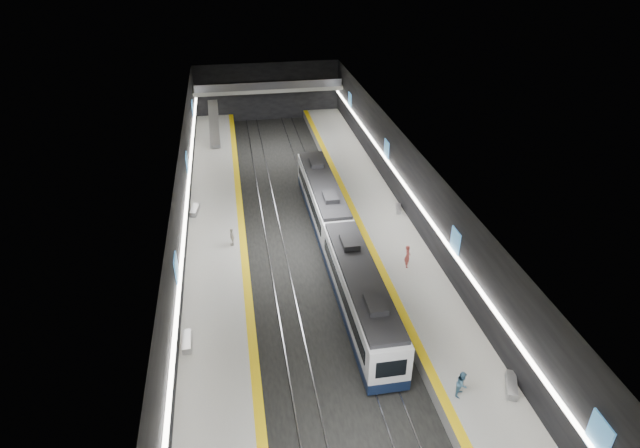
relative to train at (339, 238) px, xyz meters
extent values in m
plane|color=black|center=(-2.50, 2.20, -2.20)|extent=(70.00, 70.00, 0.00)
cube|color=beige|center=(-2.50, 2.20, 5.80)|extent=(20.00, 70.00, 0.04)
cube|color=black|center=(-12.50, 2.20, 1.80)|extent=(0.04, 70.00, 8.00)
cube|color=black|center=(7.50, 2.20, 1.80)|extent=(0.04, 70.00, 8.00)
cube|color=black|center=(-2.50, 37.20, 1.80)|extent=(20.00, 0.04, 8.00)
cube|color=slate|center=(-10.00, 2.20, -1.70)|extent=(5.00, 70.00, 1.00)
cube|color=#9B9B96|center=(-10.00, 2.20, -1.19)|extent=(5.00, 70.00, 0.02)
cube|color=yellow|center=(-7.80, 2.20, -1.18)|extent=(0.60, 70.00, 0.02)
cube|color=slate|center=(5.00, 2.20, -1.70)|extent=(5.00, 70.00, 1.00)
cube|color=#9B9B96|center=(5.00, 2.20, -1.19)|extent=(5.00, 70.00, 0.02)
cube|color=yellow|center=(2.80, 2.20, -1.18)|extent=(0.60, 70.00, 0.02)
cube|color=gray|center=(-5.72, 2.20, -2.14)|extent=(0.08, 70.00, 0.12)
cube|color=gray|center=(-4.28, 2.20, -2.14)|extent=(0.08, 70.00, 0.12)
cube|color=gray|center=(-0.72, 2.20, -2.14)|extent=(0.08, 70.00, 0.12)
cube|color=gray|center=(0.72, 2.20, -2.14)|extent=(0.08, 70.00, 0.12)
cube|color=#0E1A35|center=(0.00, -7.50, -1.45)|extent=(2.65, 15.00, 0.80)
cube|color=white|center=(0.00, -7.50, 0.20)|extent=(2.65, 15.00, 2.50)
cube|color=black|center=(0.00, -7.50, 1.60)|extent=(2.44, 14.25, 0.30)
cube|color=black|center=(0.00, -7.50, 0.25)|extent=(2.69, 13.20, 1.00)
cube|color=black|center=(0.00, -15.02, 0.15)|extent=(1.85, 0.05, 1.20)
cube|color=#0E1A35|center=(0.00, 7.50, -1.45)|extent=(2.65, 15.00, 0.80)
cube|color=white|center=(0.00, 7.50, 0.20)|extent=(2.65, 15.00, 2.50)
cube|color=black|center=(0.00, 7.50, 1.60)|extent=(2.44, 14.25, 0.30)
cube|color=black|center=(0.00, 7.50, 0.25)|extent=(2.69, 13.20, 1.00)
cube|color=black|center=(0.00, -0.02, 0.15)|extent=(1.85, 0.05, 1.20)
cube|color=#4085C1|center=(-12.42, -5.80, 2.30)|extent=(0.10, 1.50, 2.20)
cube|color=#4085C1|center=(-12.42, 12.20, 2.30)|extent=(0.10, 1.50, 2.20)
cube|color=#4085C1|center=(-12.42, 29.20, 2.30)|extent=(0.10, 1.50, 2.20)
cube|color=#4085C1|center=(7.42, -22.80, 2.30)|extent=(0.10, 1.50, 2.20)
cube|color=#4085C1|center=(7.42, -5.80, 2.30)|extent=(0.10, 1.50, 2.20)
cube|color=#4085C1|center=(7.42, 12.20, 2.30)|extent=(0.10, 1.50, 2.20)
cube|color=#4085C1|center=(7.42, 29.20, 2.30)|extent=(0.10, 1.50, 2.20)
cube|color=white|center=(-12.30, 2.20, 1.60)|extent=(0.25, 68.60, 0.12)
cube|color=white|center=(7.30, 2.20, 1.60)|extent=(0.25, 68.60, 0.12)
cube|color=gray|center=(-2.50, 35.20, 2.80)|extent=(20.00, 3.00, 0.50)
cube|color=#47474C|center=(-2.50, 33.75, 3.55)|extent=(19.60, 0.08, 1.00)
cube|color=#99999E|center=(-10.00, 28.20, 0.70)|extent=(1.20, 7.50, 3.92)
cube|color=#99999E|center=(-12.00, -9.35, -0.95)|extent=(0.58, 1.98, 0.48)
cube|color=#99999E|center=(-12.00, 8.80, -0.94)|extent=(0.91, 2.14, 0.51)
cube|color=#99999E|center=(7.00, -16.47, -0.95)|extent=(1.34, 2.10, 0.50)
cube|color=#99999E|center=(7.00, 5.89, -1.00)|extent=(0.84, 1.66, 0.39)
imported|color=#C24E48|center=(4.87, -3.20, -0.24)|extent=(0.58, 0.77, 1.92)
imported|color=teal|center=(3.87, -16.38, -0.33)|extent=(1.05, 1.06, 1.73)
imported|color=beige|center=(-8.68, 2.43, -0.40)|extent=(0.42, 0.95, 1.60)
camera|label=1|loc=(-7.99, -36.67, 23.01)|focal=30.00mm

